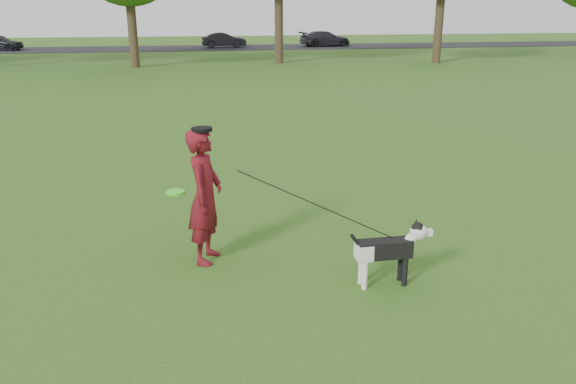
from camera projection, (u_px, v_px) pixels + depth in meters
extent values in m
plane|color=#285116|center=(320.00, 263.00, 7.02)|extent=(120.00, 120.00, 0.00)
cube|color=black|center=(201.00, 48.00, 44.37)|extent=(120.00, 7.00, 0.02)
imported|color=#600F0D|center=(205.00, 196.00, 6.86)|extent=(0.58, 0.72, 1.69)
cube|color=black|center=(384.00, 249.00, 6.35)|extent=(0.63, 0.19, 0.21)
cube|color=white|center=(364.00, 251.00, 6.31)|extent=(0.18, 0.20, 0.19)
cylinder|color=white|center=(365.00, 275.00, 6.33)|extent=(0.06, 0.06, 0.34)
cylinder|color=white|center=(361.00, 270.00, 6.46)|extent=(0.06, 0.06, 0.34)
cylinder|color=black|center=(405.00, 272.00, 6.41)|extent=(0.06, 0.06, 0.34)
cylinder|color=black|center=(400.00, 267.00, 6.54)|extent=(0.06, 0.06, 0.34)
cylinder|color=white|center=(408.00, 243.00, 6.38)|extent=(0.21, 0.13, 0.22)
sphere|color=white|center=(418.00, 232.00, 6.36)|extent=(0.19, 0.19, 0.19)
sphere|color=black|center=(418.00, 229.00, 6.35)|extent=(0.15, 0.15, 0.15)
cube|color=white|center=(427.00, 233.00, 6.39)|extent=(0.13, 0.07, 0.07)
sphere|color=black|center=(432.00, 232.00, 6.40)|extent=(0.04, 0.04, 0.04)
cone|color=black|center=(420.00, 226.00, 6.28)|extent=(0.07, 0.07, 0.08)
cone|color=black|center=(416.00, 222.00, 6.38)|extent=(0.07, 0.07, 0.08)
cylinder|color=black|center=(359.00, 245.00, 6.27)|extent=(0.22, 0.04, 0.29)
cylinder|color=black|center=(403.00, 242.00, 6.37)|extent=(0.14, 0.14, 0.02)
imported|color=black|center=(224.00, 40.00, 44.51)|extent=(3.52, 1.29, 1.15)
imported|color=#232127|center=(325.00, 39.00, 45.94)|extent=(4.36, 2.20, 1.22)
cylinder|color=#42FF20|center=(175.00, 192.00, 6.71)|extent=(0.23, 0.23, 0.02)
cylinder|color=black|center=(202.00, 129.00, 6.60)|extent=(0.25, 0.25, 0.04)
cylinder|color=#38281C|center=(132.00, 27.00, 29.48)|extent=(0.48, 0.48, 4.20)
cylinder|color=#38281C|center=(279.00, 17.00, 31.67)|extent=(0.48, 0.48, 5.04)
cylinder|color=#38281C|center=(439.00, 19.00, 31.87)|extent=(0.48, 0.48, 4.83)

